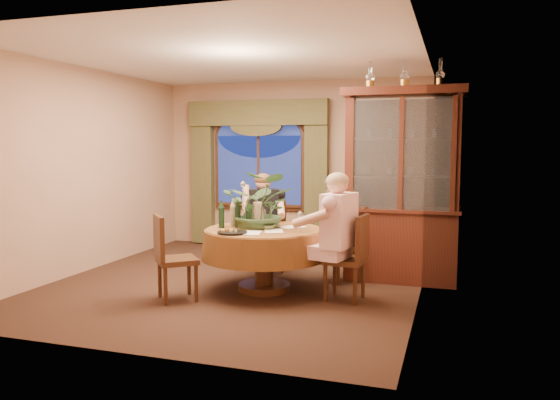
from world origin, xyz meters
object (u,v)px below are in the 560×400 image
(chair_back, at_px, (270,236))
(person_pink, at_px, (339,238))
(oil_lamp_right, at_px, (440,73))
(wine_bottle_4, at_px, (248,212))
(oil_lamp_left, at_px, (370,75))
(wine_bottle_5, at_px, (233,212))
(centerpiece_plant, at_px, (262,180))
(stoneware_vase, at_px, (258,214))
(oil_lamp_center, at_px, (405,74))
(wine_bottle_1, at_px, (248,213))
(chair_front_left, at_px, (177,258))
(wine_bottle_3, at_px, (249,215))
(wine_bottle_2, at_px, (238,214))
(dining_table, at_px, (264,260))
(person_back, at_px, (263,223))
(chair_back_right, at_px, (343,244))
(china_cabinet, at_px, (402,186))
(olive_bowl, at_px, (267,227))
(wine_bottle_0, at_px, (221,214))
(chair_right, at_px, (345,258))
(person_scarf, at_px, (335,233))

(chair_back, distance_m, person_pink, 1.76)
(oil_lamp_right, relative_size, wine_bottle_4, 1.03)
(oil_lamp_left, bearing_deg, wine_bottle_5, -150.25)
(centerpiece_plant, bearing_deg, stoneware_vase, 177.44)
(oil_lamp_center, xyz_separation_m, wine_bottle_1, (-1.75, -0.90, -1.71))
(oil_lamp_left, relative_size, chair_front_left, 0.35)
(wine_bottle_4, distance_m, wine_bottle_5, 0.20)
(wine_bottle_1, height_order, wine_bottle_3, same)
(chair_back, distance_m, wine_bottle_2, 1.11)
(dining_table, xyz_separation_m, person_pink, (0.96, -0.23, 0.35))
(chair_back, relative_size, person_back, 0.70)
(chair_back_right, xyz_separation_m, stoneware_vase, (-0.94, -0.61, 0.42))
(china_cabinet, distance_m, olive_bowl, 1.84)
(person_pink, distance_m, wine_bottle_2, 1.33)
(china_cabinet, xyz_separation_m, wine_bottle_0, (-2.03, -1.07, -0.31))
(oil_lamp_right, distance_m, person_pink, 2.46)
(centerpiece_plant, height_order, wine_bottle_2, centerpiece_plant)
(chair_front_left, distance_m, wine_bottle_5, 0.97)
(chair_right, bearing_deg, person_pink, 168.22)
(person_back, bearing_deg, centerpiece_plant, 88.22)
(chair_front_left, distance_m, person_scarf, 2.08)
(chair_right, distance_m, chair_back_right, 0.85)
(stoneware_vase, bearing_deg, dining_table, -45.80)
(person_pink, bearing_deg, chair_back_right, 21.87)
(wine_bottle_2, xyz_separation_m, wine_bottle_3, (0.16, -0.03, 0.00))
(chair_right, distance_m, person_pink, 0.28)
(wine_bottle_1, height_order, wine_bottle_5, same)
(chair_front_left, bearing_deg, wine_bottle_0, 114.05)
(olive_bowl, bearing_deg, chair_back, 107.06)
(olive_bowl, bearing_deg, person_scarf, 51.03)
(centerpiece_plant, height_order, wine_bottle_3, centerpiece_plant)
(dining_table, bearing_deg, oil_lamp_right, 26.78)
(person_back, xyz_separation_m, wine_bottle_2, (-0.01, -0.89, 0.23))
(chair_front_left, relative_size, wine_bottle_2, 2.91)
(chair_right, height_order, person_back, person_back)
(wine_bottle_4, bearing_deg, dining_table, -38.34)
(oil_lamp_left, height_order, wine_bottle_2, oil_lamp_left)
(oil_lamp_center, distance_m, chair_front_left, 3.56)
(chair_back_right, bearing_deg, stoneware_vase, 80.69)
(oil_lamp_right, height_order, wine_bottle_4, oil_lamp_right)
(chair_back_right, height_order, person_back, person_back)
(wine_bottle_5, bearing_deg, centerpiece_plant, 3.40)
(china_cabinet, xyz_separation_m, oil_lamp_left, (-0.43, 0.00, 1.40))
(oil_lamp_left, xyz_separation_m, chair_back_right, (-0.27, -0.24, -2.14))
(person_pink, height_order, centerpiece_plant, centerpiece_plant)
(centerpiece_plant, xyz_separation_m, wine_bottle_2, (-0.26, -0.13, -0.41))
(chair_back_right, relative_size, wine_bottle_5, 2.91)
(person_pink, bearing_deg, wine_bottle_1, 89.11)
(chair_back_right, height_order, stoneware_vase, stoneware_vase)
(chair_front_left, relative_size, person_pink, 0.66)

